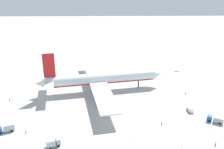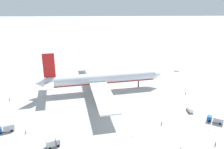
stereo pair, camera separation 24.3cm
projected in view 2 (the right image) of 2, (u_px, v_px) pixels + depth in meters
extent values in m
plane|color=#B2B2AD|center=(103.00, 90.00, 135.58)|extent=(600.00, 600.00, 0.00)
cylinder|color=silver|center=(102.00, 78.00, 133.07)|extent=(59.05, 17.07, 6.10)
cone|color=silver|center=(158.00, 74.00, 139.26)|extent=(5.92, 6.79, 5.98)
cone|color=silver|center=(41.00, 83.00, 126.75)|extent=(7.08, 6.84, 5.79)
cube|color=red|center=(49.00, 66.00, 124.36)|extent=(5.99, 1.62, 12.69)
cube|color=silver|center=(50.00, 76.00, 132.99)|extent=(6.36, 11.50, 0.36)
cube|color=silver|center=(49.00, 85.00, 121.41)|extent=(6.36, 11.50, 0.36)
cube|color=silver|center=(92.00, 68.00, 151.25)|extent=(15.28, 35.36, 0.70)
cylinder|color=slate|center=(95.00, 75.00, 147.63)|extent=(6.51, 5.21, 4.19)
cube|color=silver|center=(104.00, 97.00, 114.39)|extent=(15.28, 35.36, 0.70)
cylinder|color=slate|center=(104.00, 96.00, 120.11)|extent=(6.07, 4.84, 3.89)
cylinder|color=black|center=(138.00, 84.00, 138.87)|extent=(0.70, 0.70, 3.93)
cylinder|color=black|center=(96.00, 84.00, 138.91)|extent=(0.70, 0.70, 3.93)
cylinder|color=black|center=(99.00, 91.00, 129.69)|extent=(0.70, 0.70, 3.93)
cube|color=red|center=(102.00, 81.00, 133.67)|extent=(56.68, 16.32, 0.50)
cube|color=#194CA5|center=(209.00, 118.00, 105.46)|extent=(2.80, 2.91, 1.97)
cube|color=#B2B2B7|center=(218.00, 120.00, 103.93)|extent=(4.67, 3.90, 2.13)
cube|color=black|center=(208.00, 117.00, 105.57)|extent=(0.95, 1.70, 0.87)
cylinder|color=black|center=(209.00, 121.00, 104.79)|extent=(0.94, 0.69, 0.90)
cylinder|color=black|center=(210.00, 119.00, 106.66)|extent=(0.94, 0.69, 0.90)
cylinder|color=black|center=(220.00, 124.00, 103.02)|extent=(0.94, 0.69, 0.90)
cylinder|color=black|center=(220.00, 121.00, 104.89)|extent=(0.94, 0.69, 0.90)
cube|color=#999EA5|center=(58.00, 141.00, 89.91)|extent=(2.35, 2.78, 2.33)
cube|color=#B2B2B7|center=(51.00, 143.00, 88.74)|extent=(3.72, 3.47, 2.63)
cube|color=black|center=(59.00, 140.00, 89.92)|extent=(0.97, 1.84, 1.03)
cylinder|color=black|center=(57.00, 142.00, 91.26)|extent=(0.94, 0.67, 0.90)
cylinder|color=black|center=(58.00, 146.00, 89.28)|extent=(0.94, 0.67, 0.90)
cylinder|color=black|center=(48.00, 145.00, 89.93)|extent=(0.94, 0.67, 0.90)
cylinder|color=black|center=(50.00, 148.00, 87.95)|extent=(0.94, 0.67, 0.90)
cube|color=#999EA5|center=(178.00, 146.00, 87.86)|extent=(2.81, 2.66, 1.87)
cube|color=black|center=(178.00, 144.00, 88.28)|extent=(1.75, 0.81, 0.82)
cylinder|color=black|center=(174.00, 147.00, 88.42)|extent=(0.63, 0.95, 0.90)
cylinder|color=black|center=(181.00, 149.00, 87.64)|extent=(0.63, 0.95, 0.90)
cube|color=#B2B2B7|center=(9.00, 127.00, 98.29)|extent=(4.71, 3.45, 2.60)
cylinder|color=black|center=(0.00, 133.00, 96.61)|extent=(0.95, 0.61, 0.90)
cylinder|color=black|center=(0.00, 131.00, 98.33)|extent=(0.95, 0.61, 0.90)
cylinder|color=black|center=(12.00, 131.00, 98.22)|extent=(0.95, 0.61, 0.90)
cylinder|color=black|center=(12.00, 128.00, 99.94)|extent=(0.95, 0.61, 0.90)
cube|color=white|center=(190.00, 110.00, 113.33)|extent=(2.07, 4.58, 1.10)
cube|color=white|center=(190.00, 108.00, 112.82)|extent=(1.80, 2.95, 0.55)
cylinder|color=black|center=(187.00, 109.00, 114.84)|extent=(0.25, 0.65, 0.64)
cylinder|color=black|center=(191.00, 109.00, 114.96)|extent=(0.25, 0.65, 0.64)
cylinder|color=black|center=(189.00, 112.00, 112.09)|extent=(0.25, 0.65, 0.64)
cylinder|color=black|center=(193.00, 112.00, 112.21)|extent=(0.25, 0.65, 0.64)
cube|color=gray|center=(177.00, 71.00, 163.75)|extent=(2.90, 1.56, 0.15)
cylinder|color=#333338|center=(174.00, 71.00, 163.81)|extent=(0.60, 0.12, 0.08)
cylinder|color=black|center=(175.00, 71.00, 163.16)|extent=(0.41, 0.14, 0.40)
cylinder|color=black|center=(175.00, 71.00, 164.47)|extent=(0.41, 0.14, 0.40)
cylinder|color=black|center=(179.00, 71.00, 163.09)|extent=(0.41, 0.14, 0.40)
cylinder|color=black|center=(178.00, 71.00, 164.39)|extent=(0.41, 0.14, 0.40)
cylinder|color=#3F3F47|center=(10.00, 100.00, 123.66)|extent=(0.37, 0.37, 0.86)
cylinder|color=orange|center=(9.00, 98.00, 123.39)|extent=(0.46, 0.46, 0.65)
sphere|color=beige|center=(9.00, 98.00, 123.23)|extent=(0.23, 0.23, 0.23)
cylinder|color=black|center=(215.00, 145.00, 89.97)|extent=(0.35, 0.35, 0.83)
cylinder|color=orange|center=(216.00, 143.00, 89.71)|extent=(0.44, 0.44, 0.62)
sphere|color=#8C6647|center=(216.00, 142.00, 89.56)|extent=(0.22, 0.22, 0.22)
cylinder|color=navy|center=(185.00, 94.00, 130.41)|extent=(0.45, 0.45, 0.85)
cylinder|color=yellow|center=(186.00, 92.00, 130.14)|extent=(0.57, 0.57, 0.64)
sphere|color=tan|center=(186.00, 92.00, 129.98)|extent=(0.23, 0.23, 0.23)
cylinder|color=black|center=(162.00, 124.00, 102.99)|extent=(0.38, 0.38, 0.85)
cylinder|color=orange|center=(162.00, 122.00, 102.72)|extent=(0.47, 0.47, 0.64)
sphere|color=beige|center=(162.00, 121.00, 102.56)|extent=(0.23, 0.23, 0.23)
cylinder|color=navy|center=(26.00, 133.00, 97.11)|extent=(0.44, 0.44, 0.85)
cylinder|color=#B2F219|center=(26.00, 131.00, 96.84)|extent=(0.54, 0.54, 0.64)
sphere|color=tan|center=(25.00, 130.00, 96.69)|extent=(0.23, 0.23, 0.23)
cone|color=orange|center=(209.00, 131.00, 98.62)|extent=(0.36, 0.36, 0.55)
cone|color=orange|center=(39.00, 72.00, 162.26)|extent=(0.36, 0.36, 0.55)
cone|color=orange|center=(177.00, 86.00, 140.23)|extent=(0.36, 0.36, 0.55)
cone|color=orange|center=(157.00, 74.00, 158.53)|extent=(0.36, 0.36, 0.55)
cone|color=orange|center=(133.00, 136.00, 95.24)|extent=(0.36, 0.36, 0.55)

